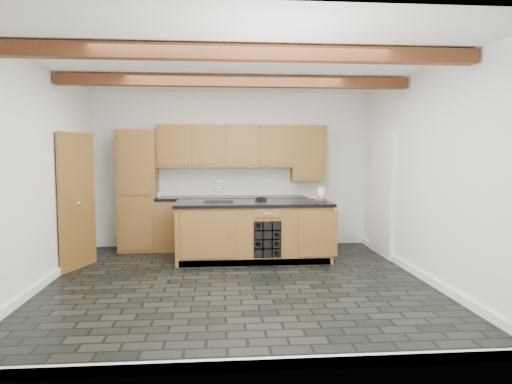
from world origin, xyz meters
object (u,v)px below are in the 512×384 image
kitchen_scale (261,199)px  island (254,231)px  paper_towel (321,194)px  fruit_bowl (320,199)px

kitchen_scale → island: bearing=-111.6°
island → kitchen_scale: (0.13, 0.21, 0.49)m
kitchen_scale → paper_towel: 0.99m
island → paper_towel: (1.11, 0.11, 0.57)m
kitchen_scale → paper_towel: size_ratio=0.90×
kitchen_scale → fruit_bowl: (0.94, -0.20, 0.01)m
kitchen_scale → fruit_bowl: fruit_bowl is taller
island → kitchen_scale: 0.55m
fruit_bowl → paper_towel: size_ratio=1.18×
island → fruit_bowl: fruit_bowl is taller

